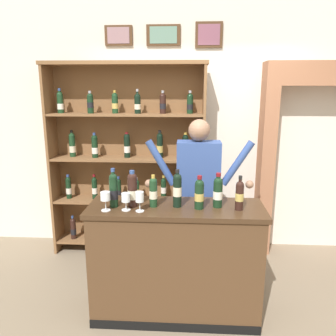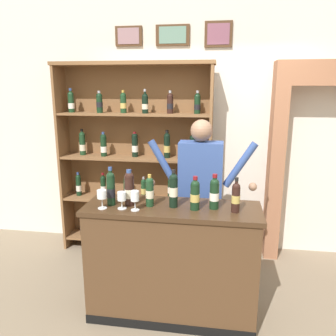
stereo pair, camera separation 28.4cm
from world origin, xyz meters
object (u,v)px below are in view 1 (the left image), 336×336
wine_shelf (128,156)px  tasting_counter (176,262)px  wine_glass_spare (126,198)px  wine_glass_left (140,198)px  shopkeeper (198,184)px  tasting_bottle_super_tuscan (218,191)px  tasting_bottle_grappa (113,190)px  tasting_bottle_riserva (132,189)px  wine_glass_center (105,197)px  tasting_bottle_chianti (177,189)px  tasting_bottle_prosecco (199,193)px  tasting_bottle_rosso (240,194)px  tasting_bottle_brunello (153,192)px

wine_shelf → tasting_counter: bearing=-63.2°
wine_glass_spare → wine_glass_left: 0.12m
shopkeeper → wine_glass_left: shopkeeper is taller
shopkeeper → tasting_bottle_super_tuscan: size_ratio=5.82×
tasting_bottle_super_tuscan → wine_glass_spare: tasting_bottle_super_tuscan is taller
tasting_bottle_grappa → tasting_bottle_riserva: bearing=5.5°
shopkeeper → wine_glass_left: size_ratio=10.39×
wine_glass_spare → wine_glass_center: (-0.16, -0.02, 0.01)m
tasting_bottle_chianti → wine_glass_center: bearing=-167.5°
tasting_bottle_super_tuscan → wine_glass_spare: (-0.75, -0.12, -0.04)m
tasting_bottle_prosecco → tasting_bottle_rosso: (0.32, -0.01, -0.00)m
tasting_counter → tasting_bottle_rosso: (0.52, -0.05, 0.64)m
tasting_bottle_brunello → wine_glass_left: (-0.10, -0.12, -0.02)m
tasting_bottle_brunello → tasting_bottle_prosecco: size_ratio=0.98×
tasting_bottle_super_tuscan → wine_glass_center: tasting_bottle_super_tuscan is taller
shopkeeper → tasting_counter: bearing=-110.1°
tasting_bottle_grappa → wine_glass_spare: size_ratio=2.28×
tasting_counter → wine_glass_left: (-0.28, -0.13, 0.62)m
tasting_bottle_rosso → tasting_bottle_riserva: bearing=178.4°
wine_glass_left → shopkeeper: bearing=54.4°
tasting_bottle_prosecco → wine_glass_left: size_ratio=1.71×
wine_glass_spare → wine_glass_left: (0.12, -0.02, 0.01)m
tasting_bottle_riserva → wine_glass_spare: 0.11m
tasting_bottle_chianti → tasting_bottle_super_tuscan: size_ratio=1.09×
tasting_counter → tasting_bottle_grappa: 0.84m
shopkeeper → tasting_bottle_super_tuscan: (0.15, -0.54, 0.10)m
tasting_bottle_riserva → tasting_bottle_super_tuscan: 0.71m
tasting_bottle_chianti → wine_glass_left: tasting_bottle_chianti is taller
tasting_bottle_chianti → tasting_bottle_super_tuscan: 0.34m
wine_shelf → tasting_bottle_chianti: 1.39m
shopkeeper → wine_glass_spare: bearing=-132.4°
shopkeeper → tasting_bottle_chianti: (-0.19, -0.55, 0.12)m
wine_shelf → tasting_bottle_brunello: wine_shelf is taller
tasting_bottle_brunello → tasting_bottle_rosso: bearing=-2.6°
tasting_bottle_riserva → tasting_bottle_brunello: 0.17m
tasting_bottle_rosso → wine_glass_spare: size_ratio=1.98×
tasting_bottle_brunello → tasting_bottle_super_tuscan: 0.53m
tasting_bottle_super_tuscan → tasting_bottle_prosecco: bearing=-162.8°
tasting_bottle_brunello → tasting_bottle_grappa: bearing=-176.1°
wine_glass_center → tasting_counter: bearing=13.4°
tasting_counter → tasting_bottle_super_tuscan: (0.35, 0.01, 0.65)m
tasting_bottle_super_tuscan → wine_glass_left: tasting_bottle_super_tuscan is taller
tasting_counter → wine_glass_left: bearing=-154.9°
tasting_bottle_riserva → tasting_bottle_super_tuscan: size_ratio=1.06×
tasting_counter → tasting_bottle_riserva: size_ratio=4.78×
wine_shelf → tasting_bottle_rosso: size_ratio=7.93×
tasting_counter → tasting_bottle_riserva: 0.75m
tasting_bottle_prosecco → tasting_bottle_super_tuscan: bearing=17.2°
tasting_bottle_chianti → wine_glass_center: size_ratio=2.03×
tasting_bottle_riserva → tasting_bottle_rosso: bearing=-1.6°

